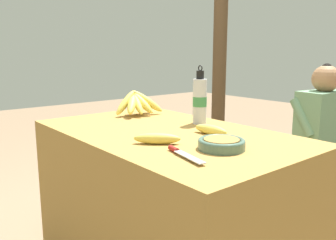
% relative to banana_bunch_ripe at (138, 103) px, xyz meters
% --- Properties ---
extents(market_counter, '(1.30, 0.79, 0.75)m').
position_rel_banana_bunch_ripe_xyz_m(market_counter, '(0.44, -0.14, -0.45)').
color(market_counter, olive).
rests_on(market_counter, ground_plane).
extents(banana_bunch_ripe, '(0.18, 0.31, 0.16)m').
position_rel_banana_bunch_ripe_xyz_m(banana_bunch_ripe, '(0.00, 0.00, 0.00)').
color(banana_bunch_ripe, '#4C381E').
rests_on(banana_bunch_ripe, market_counter).
extents(serving_bowl, '(0.18, 0.18, 0.04)m').
position_rel_banana_bunch_ripe_xyz_m(serving_bowl, '(0.82, -0.17, -0.05)').
color(serving_bowl, '#4C6B5B').
rests_on(serving_bowl, market_counter).
extents(water_bottle, '(0.07, 0.07, 0.30)m').
position_rel_banana_bunch_ripe_xyz_m(water_bottle, '(0.41, 0.11, 0.05)').
color(water_bottle, silver).
rests_on(water_bottle, market_counter).
extents(loose_banana_front, '(0.16, 0.17, 0.04)m').
position_rel_banana_bunch_ripe_xyz_m(loose_banana_front, '(0.60, -0.32, -0.05)').
color(loose_banana_front, '#E0C64C').
rests_on(loose_banana_front, market_counter).
extents(loose_banana_side, '(0.18, 0.06, 0.04)m').
position_rel_banana_bunch_ripe_xyz_m(loose_banana_side, '(0.62, -0.03, -0.05)').
color(loose_banana_side, '#E0C64C').
rests_on(loose_banana_side, market_counter).
extents(knife, '(0.23, 0.07, 0.02)m').
position_rel_banana_bunch_ripe_xyz_m(knife, '(0.78, -0.35, -0.07)').
color(knife, '#BCBCC1').
rests_on(knife, market_counter).
extents(wooden_bench, '(1.39, 0.32, 0.39)m').
position_rel_banana_bunch_ripe_xyz_m(wooden_bench, '(0.53, 1.11, -0.50)').
color(wooden_bench, '#4C3823').
rests_on(wooden_bench, ground_plane).
extents(seated_vendor, '(0.43, 0.41, 1.05)m').
position_rel_banana_bunch_ripe_xyz_m(seated_vendor, '(0.53, 1.08, -0.23)').
color(seated_vendor, '#232328').
rests_on(seated_vendor, ground_plane).
extents(banana_bunch_green, '(0.19, 0.32, 0.14)m').
position_rel_banana_bunch_ripe_xyz_m(banana_bunch_green, '(0.18, 1.11, -0.37)').
color(banana_bunch_green, '#4C381E').
rests_on(banana_bunch_green, wooden_bench).
extents(support_post_near, '(0.13, 0.13, 2.22)m').
position_rel_banana_bunch_ripe_xyz_m(support_post_near, '(-0.55, 1.29, 0.28)').
color(support_post_near, '#4C3823').
rests_on(support_post_near, ground_plane).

